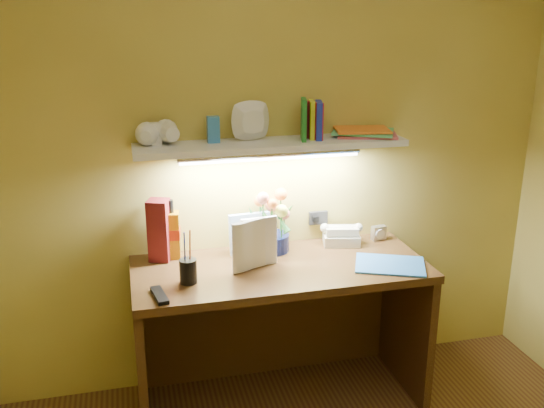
# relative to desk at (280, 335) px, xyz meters

# --- Properties ---
(desk) EXTENTS (1.40, 0.60, 0.75)m
(desk) POSITION_rel_desk_xyz_m (0.00, 0.00, 0.00)
(desk) COLOR #3A1D0F
(desk) RESTS_ON ground
(flower_bouquet) EXTENTS (0.24, 0.24, 0.31)m
(flower_bouquet) POSITION_rel_desk_xyz_m (0.00, 0.19, 0.53)
(flower_bouquet) COLOR #0C153D
(flower_bouquet) RESTS_ON desk
(telephone) EXTENTS (0.21, 0.18, 0.11)m
(telephone) POSITION_rel_desk_xyz_m (0.38, 0.20, 0.43)
(telephone) COLOR beige
(telephone) RESTS_ON desk
(desk_clock) EXTENTS (0.08, 0.05, 0.08)m
(desk_clock) POSITION_rel_desk_xyz_m (0.59, 0.21, 0.41)
(desk_clock) COLOR #BABBBF
(desk_clock) RESTS_ON desk
(whisky_bottle) EXTENTS (0.09, 0.09, 0.30)m
(whisky_bottle) POSITION_rel_desk_xyz_m (-0.49, 0.23, 0.52)
(whisky_bottle) COLOR #A86B04
(whisky_bottle) RESTS_ON desk
(whisky_box) EXTENTS (0.12, 0.12, 0.30)m
(whisky_box) POSITION_rel_desk_xyz_m (-0.55, 0.21, 0.53)
(whisky_box) COLOR maroon
(whisky_box) RESTS_ON desk
(pen_cup) EXTENTS (0.08, 0.08, 0.19)m
(pen_cup) POSITION_rel_desk_xyz_m (-0.45, -0.09, 0.47)
(pen_cup) COLOR black
(pen_cup) RESTS_ON desk
(art_card) EXTENTS (0.21, 0.06, 0.21)m
(art_card) POSITION_rel_desk_xyz_m (-0.11, 0.19, 0.48)
(art_card) COLOR white
(art_card) RESTS_ON desk
(tv_remote) EXTENTS (0.07, 0.17, 0.02)m
(tv_remote) POSITION_rel_desk_xyz_m (-0.58, -0.20, 0.38)
(tv_remote) COLOR black
(tv_remote) RESTS_ON desk
(blue_folder) EXTENTS (0.39, 0.35, 0.01)m
(blue_folder) POSITION_rel_desk_xyz_m (0.51, -0.13, 0.38)
(blue_folder) COLOR #2F73C4
(blue_folder) RESTS_ON desk
(desk_book_a) EXTENTS (0.18, 0.09, 0.24)m
(desk_book_a) POSITION_rel_desk_xyz_m (-0.24, -0.05, 0.50)
(desk_book_a) COLOR white
(desk_book_a) RESTS_ON desk
(desk_book_b) EXTENTS (0.18, 0.03, 0.24)m
(desk_book_b) POSITION_rel_desk_xyz_m (-0.19, 0.01, 0.50)
(desk_book_b) COLOR white
(desk_book_b) RESTS_ON desk
(wall_shelf) EXTENTS (1.32, 0.32, 0.23)m
(wall_shelf) POSITION_rel_desk_xyz_m (-0.00, 0.18, 0.96)
(wall_shelf) COLOR white
(wall_shelf) RESTS_ON ground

